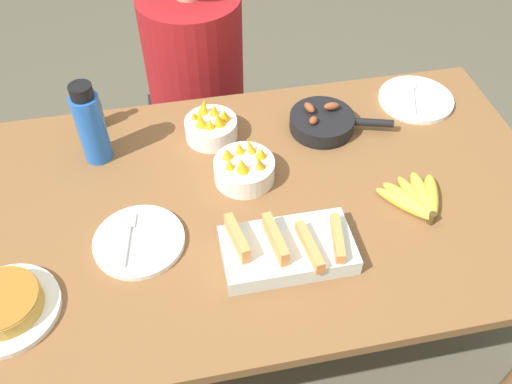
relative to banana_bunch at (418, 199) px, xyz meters
name	(u,v)px	position (x,y,z in m)	size (l,w,h in m)	color
ground_plane	(256,328)	(-0.43, 0.10, -0.74)	(14.00, 14.00, 0.00)	#565142
dining_table	(256,219)	(-0.43, 0.10, -0.11)	(1.70, 0.96, 0.72)	brown
banana_bunch	(418,199)	(0.00, 0.00, 0.00)	(0.20, 0.19, 0.04)	gold
melon_tray	(287,249)	(-0.39, -0.10, 0.01)	(0.33, 0.19, 0.10)	silver
skillet	(323,122)	(-0.17, 0.35, 0.01)	(0.31, 0.20, 0.08)	black
frittata_plate_center	(4,306)	(-1.07, -0.13, 0.01)	(0.25, 0.25, 0.06)	white
empty_plate_near_front	(416,99)	(0.18, 0.43, -0.01)	(0.25, 0.25, 0.02)	white
empty_plate_far_left	(139,241)	(-0.76, 0.01, -0.01)	(0.24, 0.24, 0.02)	white
fruit_bowl_mango	(211,126)	(-0.51, 0.39, 0.02)	(0.16, 0.16, 0.11)	white
fruit_bowl_citrus	(244,168)	(-0.45, 0.19, 0.02)	(0.17, 0.17, 0.12)	white
water_bottle	(91,125)	(-0.86, 0.36, 0.10)	(0.08, 0.08, 0.26)	blue
hot_sauce_bottle	(94,110)	(-0.86, 0.51, 0.04)	(0.05, 0.05, 0.15)	#337F2D
person_figure	(198,104)	(-0.52, 0.86, -0.26)	(0.40, 0.40, 1.18)	black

